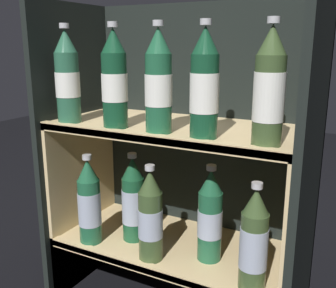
% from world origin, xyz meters
% --- Properties ---
extents(fridge_back_wall, '(0.75, 0.02, 0.92)m').
position_xyz_m(fridge_back_wall, '(0.00, 0.34, 0.46)').
color(fridge_back_wall, black).
rests_on(fridge_back_wall, ground_plane).
extents(fridge_side_left, '(0.02, 0.37, 0.92)m').
position_xyz_m(fridge_side_left, '(-0.36, 0.16, 0.46)').
color(fridge_side_left, black).
rests_on(fridge_side_left, ground_plane).
extents(fridge_side_right, '(0.02, 0.37, 0.92)m').
position_xyz_m(fridge_side_right, '(0.36, 0.16, 0.46)').
color(fridge_side_right, black).
rests_on(fridge_side_right, ground_plane).
extents(shelf_lower, '(0.71, 0.33, 0.21)m').
position_xyz_m(shelf_lower, '(0.00, 0.15, 0.18)').
color(shelf_lower, '#DBBC84').
rests_on(shelf_lower, ground_plane).
extents(shelf_upper, '(0.71, 0.33, 0.58)m').
position_xyz_m(shelf_upper, '(0.00, 0.16, 0.43)').
color(shelf_upper, '#DBBC84').
rests_on(shelf_upper, ground_plane).
extents(bottle_upper_front_0, '(0.07, 0.07, 0.27)m').
position_xyz_m(bottle_upper_front_0, '(-0.29, 0.05, 0.70)').
color(bottle_upper_front_0, '#285B42').
rests_on(bottle_upper_front_0, shelf_upper).
extents(bottle_upper_front_1, '(0.07, 0.07, 0.27)m').
position_xyz_m(bottle_upper_front_1, '(-0.13, 0.05, 0.70)').
color(bottle_upper_front_1, '#144228').
rests_on(bottle_upper_front_1, shelf_upper).
extents(bottle_upper_front_2, '(0.07, 0.07, 0.27)m').
position_xyz_m(bottle_upper_front_2, '(0.01, 0.05, 0.70)').
color(bottle_upper_front_2, '#1E5638').
rests_on(bottle_upper_front_2, shelf_upper).
extents(bottle_upper_front_3, '(0.07, 0.07, 0.27)m').
position_xyz_m(bottle_upper_front_3, '(0.13, 0.05, 0.70)').
color(bottle_upper_front_3, '#144228').
rests_on(bottle_upper_front_3, shelf_upper).
extents(bottle_upper_front_4, '(0.07, 0.07, 0.27)m').
position_xyz_m(bottle_upper_front_4, '(0.28, 0.05, 0.70)').
color(bottle_upper_front_4, '#384C28').
rests_on(bottle_upper_front_4, shelf_upper).
extents(bottle_lower_front_0, '(0.07, 0.07, 0.27)m').
position_xyz_m(bottle_lower_front_0, '(-0.23, 0.05, 0.33)').
color(bottle_lower_front_0, '#1E5638').
rests_on(bottle_lower_front_0, shelf_lower).
extents(bottle_lower_front_1, '(0.07, 0.07, 0.27)m').
position_xyz_m(bottle_lower_front_1, '(-0.02, 0.05, 0.33)').
color(bottle_lower_front_1, '#384C28').
rests_on(bottle_lower_front_1, shelf_lower).
extents(bottle_lower_front_2, '(0.07, 0.07, 0.27)m').
position_xyz_m(bottle_lower_front_2, '(0.27, 0.05, 0.33)').
color(bottle_lower_front_2, '#384C28').
rests_on(bottle_lower_front_2, shelf_lower).
extents(bottle_lower_back_0, '(0.07, 0.07, 0.27)m').
position_xyz_m(bottle_lower_back_0, '(-0.13, 0.13, 0.33)').
color(bottle_lower_back_0, '#194C2D').
rests_on(bottle_lower_back_0, shelf_lower).
extents(bottle_lower_back_1, '(0.07, 0.07, 0.27)m').
position_xyz_m(bottle_lower_back_1, '(0.12, 0.13, 0.34)').
color(bottle_lower_back_1, '#1E5638').
rests_on(bottle_lower_back_1, shelf_lower).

